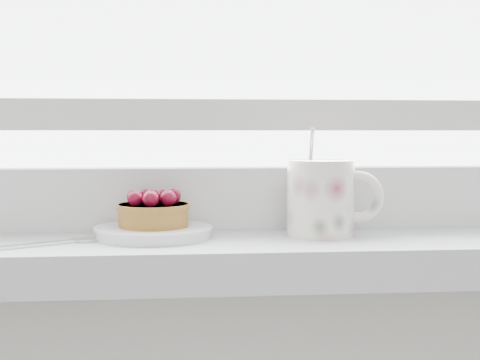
{
  "coord_description": "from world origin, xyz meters",
  "views": [
    {
      "loc": [
        -0.02,
        1.2,
        1.05
      ],
      "look_at": [
        0.04,
        1.88,
        1.0
      ],
      "focal_mm": 50.0,
      "sensor_mm": 36.0,
      "label": 1
    }
  ],
  "objects": [
    {
      "name": "fork",
      "position": [
        -0.15,
        1.86,
        0.94
      ],
      "size": [
        0.16,
        0.1,
        0.0
      ],
      "color": "silver",
      "rests_on": "windowsill"
    },
    {
      "name": "raspberry_tart",
      "position": [
        -0.04,
        1.9,
        0.97
      ],
      "size": [
        0.08,
        0.08,
        0.04
      ],
      "color": "brown",
      "rests_on": "saucer"
    },
    {
      "name": "floral_mug",
      "position": [
        0.14,
        1.9,
        0.98
      ],
      "size": [
        0.11,
        0.08,
        0.12
      ],
      "color": "silver",
      "rests_on": "windowsill"
    },
    {
      "name": "saucer",
      "position": [
        -0.04,
        1.9,
        0.95
      ],
      "size": [
        0.12,
        0.12,
        0.01
      ],
      "primitive_type": "cylinder",
      "color": "silver",
      "rests_on": "windowsill"
    }
  ]
}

